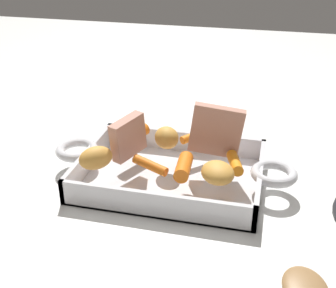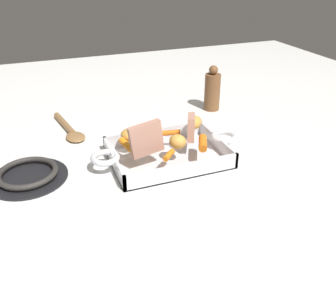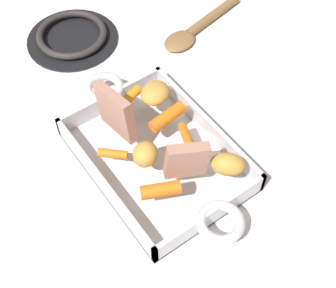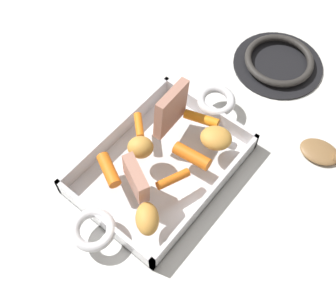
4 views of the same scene
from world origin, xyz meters
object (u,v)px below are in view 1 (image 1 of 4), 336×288
roast_slice_thick (128,137)px  potato_near_roast (96,158)px  baby_carrot_center_left (193,137)px  baby_carrot_southwest (235,163)px  baby_carrot_short (184,167)px  roast_slice_outer (216,131)px  potato_corner (167,138)px  baby_carrot_northeast (150,165)px  potato_halved (218,173)px  baby_carrot_southeast (134,134)px  roasting_dish (171,173)px

roast_slice_thick → potato_near_roast: roast_slice_thick is taller
baby_carrot_center_left → roast_slice_thick: bearing=39.9°
baby_carrot_southwest → baby_carrot_short: baby_carrot_short is taller
baby_carrot_center_left → potato_near_roast: 0.18m
roast_slice_outer → potato_corner: bearing=0.4°
roast_slice_thick → potato_near_roast: size_ratio=1.20×
baby_carrot_northeast → potato_corner: (-0.01, -0.08, 0.01)m
potato_corner → potato_halved: size_ratio=0.81×
baby_carrot_northeast → potato_halved: (-0.11, 0.01, 0.01)m
roast_slice_outer → baby_carrot_southeast: size_ratio=1.34×
roast_slice_outer → potato_corner: roast_slice_outer is taller
baby_carrot_southwest → potato_near_roast: (0.21, 0.05, 0.01)m
potato_corner → potato_near_roast: (0.09, 0.09, -0.00)m
roast_slice_thick → baby_carrot_southwest: 0.17m
baby_carrot_center_left → potato_corner: bearing=44.9°
baby_carrot_southeast → baby_carrot_short: size_ratio=0.91×
roast_slice_outer → baby_carrot_short: (0.04, 0.08, -0.03)m
baby_carrot_short → potato_near_roast: potato_near_roast is taller
potato_corner → potato_halved: 0.13m
roasting_dish → potato_near_roast: bearing=30.7°
roasting_dish → baby_carrot_southeast: bearing=-30.7°
roast_slice_outer → baby_carrot_center_left: 0.07m
baby_carrot_northeast → potato_near_roast: 0.08m
baby_carrot_center_left → potato_halved: (-0.06, 0.12, 0.01)m
baby_carrot_southeast → baby_carrot_short: (-0.11, 0.09, 0.00)m
roasting_dish → potato_halved: 0.11m
roasting_dish → roast_slice_outer: (-0.07, -0.03, 0.07)m
baby_carrot_southeast → potato_halved: size_ratio=1.10×
roast_slice_thick → baby_carrot_southeast: (0.01, -0.05, -0.02)m
baby_carrot_northeast → roasting_dish: bearing=-115.3°
roast_slice_outer → baby_carrot_short: size_ratio=1.22×
baby_carrot_southeast → baby_carrot_southwest: (-0.18, 0.06, -0.00)m
roast_slice_outer → roasting_dish: bearing=24.9°
roast_slice_thick → roast_slice_outer: bearing=-163.7°
roast_slice_outer → roast_slice_thick: 0.14m
baby_carrot_southwest → baby_carrot_center_left: baby_carrot_southwest is taller
baby_carrot_center_left → baby_carrot_northeast: 0.12m
roast_slice_outer → baby_carrot_northeast: (0.09, 0.08, -0.03)m
potato_corner → potato_halved: potato_corner is taller
roast_slice_outer → baby_carrot_southwest: (-0.04, 0.04, -0.03)m
potato_near_roast → baby_carrot_short: bearing=-172.7°
potato_corner → roasting_dish: bearing=115.4°
roasting_dish → potato_halved: potato_halved is taller
roast_slice_thick → baby_carrot_short: 0.11m
baby_carrot_short → baby_carrot_northeast: (0.05, 0.00, -0.00)m
roast_slice_thick → baby_carrot_southwest: (-0.17, 0.00, -0.02)m
roast_slice_outer → baby_carrot_center_left: roast_slice_outer is taller
roast_slice_thick → potato_halved: 0.16m
roast_slice_outer → baby_carrot_southwest: size_ratio=1.27×
roasting_dish → roast_slice_thick: 0.09m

